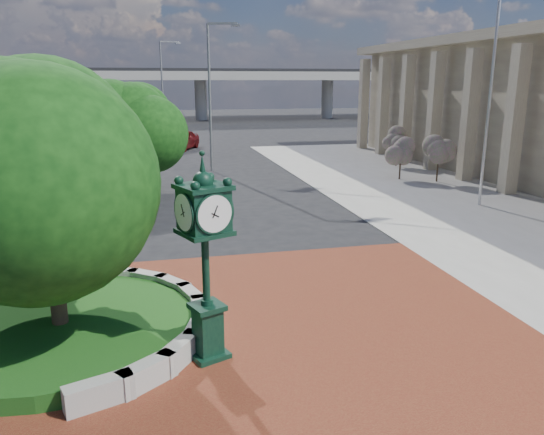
{
  "coord_description": "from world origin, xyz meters",
  "views": [
    {
      "loc": [
        -2.73,
        -12.04,
        5.8
      ],
      "look_at": [
        0.36,
        1.5,
        2.21
      ],
      "focal_mm": 35.0,
      "sensor_mm": 36.0,
      "label": 1
    }
  ],
  "objects_px": {
    "parked_car": "(181,140)",
    "street_lamp_far": "(164,82)",
    "post_clock": "(205,251)",
    "flagpole_b": "(492,78)",
    "street_lamp_near": "(213,86)"
  },
  "relations": [
    {
      "from": "parked_car",
      "to": "street_lamp_far",
      "type": "bearing_deg",
      "value": 120.23
    },
    {
      "from": "post_clock",
      "to": "flagpole_b",
      "type": "relative_size",
      "value": 0.38
    },
    {
      "from": "street_lamp_far",
      "to": "parked_car",
      "type": "bearing_deg",
      "value": -84.14
    },
    {
      "from": "post_clock",
      "to": "flagpole_b",
      "type": "distance_m",
      "value": 18.66
    },
    {
      "from": "parked_car",
      "to": "post_clock",
      "type": "bearing_deg",
      "value": -68.2
    },
    {
      "from": "flagpole_b",
      "to": "street_lamp_near",
      "type": "relative_size",
      "value": 1.24
    },
    {
      "from": "parked_car",
      "to": "flagpole_b",
      "type": "distance_m",
      "value": 28.33
    },
    {
      "from": "street_lamp_near",
      "to": "flagpole_b",
      "type": "bearing_deg",
      "value": -49.26
    },
    {
      "from": "street_lamp_near",
      "to": "street_lamp_far",
      "type": "height_order",
      "value": "street_lamp_far"
    },
    {
      "from": "parked_car",
      "to": "street_lamp_far",
      "type": "relative_size",
      "value": 0.51
    },
    {
      "from": "post_clock",
      "to": "street_lamp_near",
      "type": "distance_m",
      "value": 24.83
    },
    {
      "from": "parked_car",
      "to": "street_lamp_near",
      "type": "distance_m",
      "value": 12.89
    },
    {
      "from": "parked_car",
      "to": "flagpole_b",
      "type": "height_order",
      "value": "flagpole_b"
    },
    {
      "from": "post_clock",
      "to": "parked_car",
      "type": "relative_size",
      "value": 0.9
    },
    {
      "from": "post_clock",
      "to": "street_lamp_near",
      "type": "relative_size",
      "value": 0.47
    }
  ]
}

